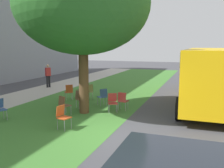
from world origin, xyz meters
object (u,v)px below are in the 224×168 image
object	(u,v)px
chair_5	(83,89)
school_bus	(212,70)
chair_0	(89,91)
chair_8	(113,101)
pedestrian_1	(48,75)
chair_3	(103,96)
chair_7	(123,100)
chair_2	(63,115)
chair_6	(79,98)
chair_1	(69,91)
street_tree	(82,5)
chair_9	(0,108)
chair_4	(64,104)

from	to	relation	value
chair_5	school_bus	xyz separation A→B (m)	(1.17, -7.08, 1.24)
chair_0	chair_8	world-z (taller)	same
pedestrian_1	chair_8	bearing A→B (deg)	-126.53
chair_3	chair_7	size ratio (longest dim) A/B	1.00
chair_8	school_bus	size ratio (longest dim) A/B	0.08
chair_5	chair_2	bearing A→B (deg)	-160.88
chair_2	pedestrian_1	size ratio (longest dim) A/B	0.52
chair_2	chair_6	size ratio (longest dim) A/B	1.00
chair_5	pedestrian_1	size ratio (longest dim) A/B	0.52
chair_0	chair_2	xyz separation A→B (m)	(-5.03, -1.28, 0.00)
chair_1	chair_3	bearing A→B (deg)	-105.01
chair_8	school_bus	xyz separation A→B (m)	(3.75, -4.27, 1.24)
chair_0	chair_1	world-z (taller)	same
chair_1	chair_7	xyz separation A→B (m)	(-1.23, -3.56, 0.00)
chair_1	chair_2	world-z (taller)	same
chair_2	chair_7	size ratio (longest dim) A/B	1.00
street_tree	school_bus	xyz separation A→B (m)	(4.28, -5.47, -3.02)
chair_9	pedestrian_1	distance (m)	8.31
street_tree	school_bus	size ratio (longest dim) A/B	0.67
chair_6	pedestrian_1	distance (m)	7.02
chair_3	chair_7	bearing A→B (deg)	-116.06
street_tree	chair_3	xyz separation A→B (m)	(1.61, -0.27, -4.26)
chair_0	chair_6	world-z (taller)	same
chair_6	chair_9	world-z (taller)	same
chair_0	chair_3	xyz separation A→B (m)	(-1.09, -1.29, 0.00)
street_tree	chair_0	size ratio (longest dim) A/B	7.91
school_bus	pedestrian_1	xyz separation A→B (m)	(1.31, 11.10, -0.83)
chair_5	chair_6	distance (m)	2.60
chair_6	chair_8	xyz separation A→B (m)	(-0.19, -1.79, 0.00)
chair_3	chair_9	distance (m)	4.88
chair_1	school_bus	bearing A→B (deg)	-74.72
school_bus	chair_5	bearing A→B (deg)	99.39
school_bus	street_tree	bearing A→B (deg)	128.05
school_bus	pedestrian_1	bearing A→B (deg)	83.29
chair_6	chair_7	xyz separation A→B (m)	(0.28, -2.13, 0.00)
chair_8	chair_9	bearing A→B (deg)	124.51
chair_0	chair_9	xyz separation A→B (m)	(-4.90, 1.76, 0.00)
chair_0	chair_6	bearing A→B (deg)	-168.35
chair_0	chair_3	world-z (taller)	same
street_tree	pedestrian_1	xyz separation A→B (m)	(5.58, 5.64, -3.86)
pedestrian_1	chair_5	bearing A→B (deg)	-121.64
chair_2	school_bus	distance (m)	8.50
chair_2	chair_9	distance (m)	3.04
chair_2	chair_5	bearing A→B (deg)	19.12
chair_9	chair_3	bearing A→B (deg)	-38.63
street_tree	chair_7	size ratio (longest dim) A/B	7.91
chair_8	chair_5	bearing A→B (deg)	47.41
chair_1	chair_8	bearing A→B (deg)	-117.81
street_tree	chair_4	bearing A→B (deg)	138.94
chair_2	chair_8	size ratio (longest dim) A/B	1.00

